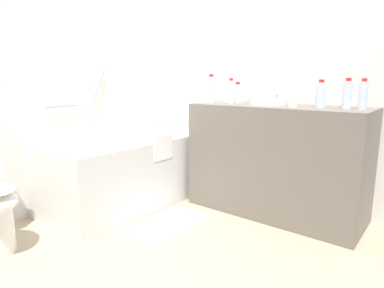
# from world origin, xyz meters

# --- Properties ---
(ground_plane) EXTENTS (3.78, 3.78, 0.00)m
(ground_plane) POSITION_xyz_m (0.00, 0.00, 0.00)
(ground_plane) COLOR tan
(wall_back_tiled) EXTENTS (3.18, 0.10, 2.38)m
(wall_back_tiled) POSITION_xyz_m (0.00, 1.30, 1.19)
(wall_back_tiled) COLOR silver
(wall_back_tiled) RESTS_ON ground_plane
(wall_right_mirror) EXTENTS (0.10, 2.91, 2.38)m
(wall_right_mirror) POSITION_xyz_m (1.44, 0.00, 1.19)
(wall_right_mirror) COLOR silver
(wall_right_mirror) RESTS_ON ground_plane
(bathtub) EXTENTS (1.53, 0.77, 1.18)m
(bathtub) POSITION_xyz_m (0.53, 0.87, 0.32)
(bathtub) COLOR silver
(bathtub) RESTS_ON ground_plane
(vanity_counter) EXTENTS (0.56, 1.38, 0.90)m
(vanity_counter) POSITION_xyz_m (1.11, -0.26, 0.45)
(vanity_counter) COLOR #6B6056
(vanity_counter) RESTS_ON ground_plane
(sink_basin) EXTENTS (0.30, 0.30, 0.05)m
(sink_basin) POSITION_xyz_m (1.11, -0.16, 0.92)
(sink_basin) COLOR white
(sink_basin) RESTS_ON vanity_counter
(sink_faucet) EXTENTS (0.12, 0.15, 0.08)m
(sink_faucet) POSITION_xyz_m (1.29, -0.16, 0.93)
(sink_faucet) COLOR silver
(sink_faucet) RESTS_ON vanity_counter
(water_bottle_0) EXTENTS (0.06, 0.06, 0.21)m
(water_bottle_0) POSITION_xyz_m (1.10, -0.76, 0.99)
(water_bottle_0) COLOR silver
(water_bottle_0) RESTS_ON vanity_counter
(water_bottle_1) EXTENTS (0.06, 0.06, 0.21)m
(water_bottle_1) POSITION_xyz_m (1.10, -0.86, 0.99)
(water_bottle_1) COLOR silver
(water_bottle_1) RESTS_ON vanity_counter
(water_bottle_2) EXTENTS (0.06, 0.06, 0.18)m
(water_bottle_2) POSITION_xyz_m (1.10, 0.11, 0.98)
(water_bottle_2) COLOR silver
(water_bottle_2) RESTS_ON vanity_counter
(water_bottle_3) EXTENTS (0.07, 0.07, 0.25)m
(water_bottle_3) POSITION_xyz_m (1.01, 0.33, 1.01)
(water_bottle_3) COLOR silver
(water_bottle_3) RESTS_ON vanity_counter
(water_bottle_4) EXTENTS (0.06, 0.06, 0.21)m
(water_bottle_4) POSITION_xyz_m (1.02, 0.13, 0.99)
(water_bottle_4) COLOR silver
(water_bottle_4) RESTS_ON vanity_counter
(water_bottle_5) EXTENTS (0.07, 0.07, 0.20)m
(water_bottle_5) POSITION_xyz_m (1.08, -0.59, 0.99)
(water_bottle_5) COLOR silver
(water_bottle_5) RESTS_ON vanity_counter
(drinking_glass_0) EXTENTS (0.06, 0.06, 0.09)m
(drinking_glass_0) POSITION_xyz_m (1.11, 0.22, 0.94)
(drinking_glass_0) COLOR white
(drinking_glass_0) RESTS_ON vanity_counter
(drinking_glass_1) EXTENTS (0.07, 0.07, 0.08)m
(drinking_glass_1) POSITION_xyz_m (1.01, -0.41, 0.94)
(drinking_glass_1) COLOR white
(drinking_glass_1) RESTS_ON vanity_counter
(bath_mat) EXTENTS (0.65, 0.37, 0.01)m
(bath_mat) POSITION_xyz_m (0.36, 0.27, 0.01)
(bath_mat) COLOR white
(bath_mat) RESTS_ON ground_plane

